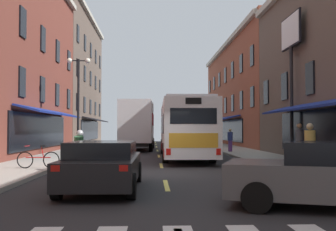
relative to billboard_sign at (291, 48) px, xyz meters
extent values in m
cube|color=#28282B|center=(-7.05, -5.58, -6.08)|extent=(34.80, 80.00, 0.10)
cube|color=#DBCC4C|center=(-7.05, -9.08, -6.03)|extent=(0.14, 2.40, 0.01)
cube|color=#DBCC4C|center=(-7.05, -2.58, -6.03)|extent=(0.14, 2.40, 0.01)
cube|color=#DBCC4C|center=(-7.05, 3.92, -6.03)|extent=(0.14, 2.40, 0.01)
cube|color=#DBCC4C|center=(-7.05, 10.42, -6.03)|extent=(0.14, 2.40, 0.01)
cube|color=#DBCC4C|center=(-7.05, 16.92, -6.03)|extent=(0.14, 2.40, 0.01)
cube|color=#DBCC4C|center=(-7.05, 23.42, -6.03)|extent=(0.14, 2.40, 0.01)
cube|color=#DBCC4C|center=(-7.05, 29.92, -6.03)|extent=(0.14, 2.40, 0.01)
cube|color=#A39E93|center=(-12.95, -5.58, -5.96)|extent=(3.00, 80.00, 0.14)
cube|color=#A39E93|center=(-1.15, -5.58, -5.96)|extent=(3.00, 80.00, 0.14)
cube|color=black|center=(-14.41, 4.42, -4.48)|extent=(0.10, 12.00, 2.10)
cube|color=navy|center=(-13.70, 4.42, -3.28)|extent=(1.38, 11.20, 0.44)
cube|color=black|center=(-14.41, 0.42, -1.83)|extent=(0.10, 1.00, 1.60)
cube|color=black|center=(-14.41, 4.42, -1.83)|extent=(0.10, 1.00, 1.60)
cube|color=black|center=(-14.41, 8.42, -1.83)|extent=(0.10, 1.00, 1.60)
cube|color=black|center=(-14.41, 12.42, -1.83)|extent=(0.10, 1.00, 1.60)
cube|color=black|center=(-14.41, 0.42, 1.37)|extent=(0.10, 1.00, 1.60)
cube|color=black|center=(-14.41, 4.42, 1.37)|extent=(0.10, 1.00, 1.60)
cube|color=black|center=(-14.41, 8.42, 1.37)|extent=(0.10, 1.00, 1.60)
cube|color=black|center=(-14.41, 12.42, 1.37)|extent=(0.10, 1.00, 1.60)
cube|color=brown|center=(-18.45, 24.42, 1.24)|extent=(8.00, 19.90, 14.54)
cube|color=#B2AD9E|center=(-14.35, 24.42, 8.16)|extent=(0.44, 19.40, 0.40)
cube|color=black|center=(-14.41, 24.42, -4.48)|extent=(0.10, 12.00, 2.10)
cube|color=black|center=(-13.70, 24.42, -3.28)|extent=(1.38, 11.20, 0.44)
cube|color=black|center=(-14.41, 16.42, -1.83)|extent=(0.10, 1.00, 1.60)
cube|color=black|center=(-14.41, 20.42, -1.83)|extent=(0.10, 1.00, 1.60)
cube|color=black|center=(-14.41, 24.42, -1.83)|extent=(0.10, 1.00, 1.60)
cube|color=black|center=(-14.41, 28.42, -1.83)|extent=(0.10, 1.00, 1.60)
cube|color=black|center=(-14.41, 32.42, -1.83)|extent=(0.10, 1.00, 1.60)
cube|color=black|center=(-14.41, 16.42, 1.37)|extent=(0.10, 1.00, 1.60)
cube|color=black|center=(-14.41, 20.42, 1.37)|extent=(0.10, 1.00, 1.60)
cube|color=black|center=(-14.41, 24.42, 1.37)|extent=(0.10, 1.00, 1.60)
cube|color=black|center=(-14.41, 28.42, 1.37)|extent=(0.10, 1.00, 1.60)
cube|color=black|center=(-14.41, 32.42, 1.37)|extent=(0.10, 1.00, 1.60)
cube|color=black|center=(-14.41, 16.42, 4.57)|extent=(0.10, 1.00, 1.60)
cube|color=black|center=(-14.41, 20.42, 4.57)|extent=(0.10, 1.00, 1.60)
cube|color=black|center=(-14.41, 24.42, 4.57)|extent=(0.10, 1.00, 1.60)
cube|color=black|center=(-14.41, 28.42, 4.57)|extent=(0.10, 1.00, 1.60)
cube|color=black|center=(-14.41, 32.42, 4.57)|extent=(0.10, 1.00, 1.60)
cube|color=navy|center=(-0.40, -5.58, -3.28)|extent=(1.38, 14.93, 0.44)
cube|color=black|center=(0.31, -1.77, -1.83)|extent=(0.10, 1.00, 1.60)
cube|color=black|center=(0.31, 2.04, -1.83)|extent=(0.10, 1.00, 1.60)
cube|color=black|center=(0.31, 5.85, -1.83)|extent=(0.10, 1.00, 1.60)
cube|color=brown|center=(4.35, 21.09, -0.63)|extent=(8.00, 26.57, 10.81)
cube|color=#B2AD9E|center=(0.25, 21.09, 4.43)|extent=(0.44, 26.07, 0.40)
cube|color=black|center=(0.31, 21.09, -4.48)|extent=(0.10, 16.00, 2.10)
cube|color=navy|center=(-0.40, 21.09, -3.28)|extent=(1.38, 14.93, 0.44)
cube|color=black|center=(0.31, 9.66, -1.83)|extent=(0.10, 1.00, 1.60)
cube|color=black|center=(0.31, 13.47, -1.83)|extent=(0.10, 1.00, 1.60)
cube|color=black|center=(0.31, 17.28, -1.83)|extent=(0.10, 1.00, 1.60)
cube|color=black|center=(0.31, 21.09, -1.83)|extent=(0.10, 1.00, 1.60)
cube|color=black|center=(0.31, 24.89, -1.83)|extent=(0.10, 1.00, 1.60)
cube|color=black|center=(0.31, 28.70, -1.83)|extent=(0.10, 1.00, 1.60)
cube|color=black|center=(0.31, 32.51, -1.83)|extent=(0.10, 1.00, 1.60)
cube|color=black|center=(0.31, 9.66, 1.37)|extent=(0.10, 1.00, 1.60)
cube|color=black|center=(0.31, 13.47, 1.37)|extent=(0.10, 1.00, 1.60)
cube|color=black|center=(0.31, 17.28, 1.37)|extent=(0.10, 1.00, 1.60)
cube|color=black|center=(0.31, 21.09, 1.37)|extent=(0.10, 1.00, 1.60)
cube|color=black|center=(0.31, 24.89, 1.37)|extent=(0.10, 1.00, 1.60)
cube|color=black|center=(0.31, 28.70, 1.37)|extent=(0.10, 1.00, 1.60)
cube|color=black|center=(0.31, 32.51, 1.37)|extent=(0.10, 1.00, 1.60)
cylinder|color=black|center=(0.00, 0.00, -2.88)|extent=(0.18, 0.18, 6.03)
cylinder|color=black|center=(0.00, 0.00, -5.77)|extent=(0.40, 0.40, 0.24)
cube|color=black|center=(0.00, 0.00, 0.94)|extent=(0.10, 2.80, 1.77)
cube|color=silver|center=(-0.06, 0.00, 0.94)|extent=(0.04, 2.64, 1.61)
cube|color=silver|center=(0.06, 0.00, 0.94)|extent=(0.04, 2.64, 1.61)
cube|color=white|center=(-5.60, 2.17, -4.29)|extent=(2.69, 11.84, 2.79)
cube|color=silver|center=(-5.60, 2.17, -2.83)|extent=(2.48, 10.64, 0.16)
cube|color=black|center=(-5.60, 2.47, -4.08)|extent=(2.70, 9.44, 0.96)
cube|color=maroon|center=(-5.60, 2.17, -5.43)|extent=(2.72, 11.44, 0.36)
cube|color=black|center=(-5.53, 8.04, -4.08)|extent=(2.25, 0.15, 1.10)
cube|color=black|center=(-5.67, -3.70, -3.77)|extent=(2.05, 0.14, 0.70)
cube|color=gold|center=(-5.67, -3.71, -4.84)|extent=(2.15, 0.13, 0.64)
cube|color=black|center=(-5.67, -3.71, -3.11)|extent=(0.70, 0.11, 0.28)
cube|color=red|center=(-6.77, -3.70, -5.33)|extent=(0.20, 0.08, 0.28)
cube|color=red|center=(-4.58, -3.73, -5.33)|extent=(0.20, 0.08, 0.28)
cylinder|color=black|center=(-6.73, 6.09, -5.53)|extent=(0.31, 1.00, 1.00)
cylinder|color=black|center=(-4.38, 6.06, -5.53)|extent=(0.31, 1.00, 1.00)
cylinder|color=black|center=(-6.82, -1.22, -5.53)|extent=(0.31, 1.00, 1.00)
cylinder|color=black|center=(-4.47, -1.25, -5.53)|extent=(0.31, 1.00, 1.00)
cube|color=#B21E19|center=(-8.52, 13.94, -4.48)|extent=(2.37, 2.38, 2.40)
cube|color=black|center=(-8.49, 15.06, -3.63)|extent=(2.00, 0.16, 0.80)
cube|color=silver|center=(-8.64, 9.88, -3.78)|extent=(2.56, 5.87, 3.11)
cube|color=maroon|center=(-7.42, 9.85, -3.62)|extent=(0.16, 3.48, 0.90)
cube|color=black|center=(-8.60, 11.04, -5.48)|extent=(2.12, 7.77, 0.24)
cylinder|color=black|center=(-9.62, 13.77, -5.58)|extent=(0.31, 0.91, 0.90)
cylinder|color=black|center=(-7.43, 13.71, -5.58)|extent=(0.31, 0.91, 0.90)
cylinder|color=black|center=(-9.76, 9.04, -5.58)|extent=(0.31, 0.91, 0.90)
cylinder|color=black|center=(-7.56, 8.98, -5.58)|extent=(0.31, 0.91, 0.90)
cube|color=#515154|center=(-3.60, -12.89, -5.43)|extent=(4.90, 3.24, 0.73)
cylinder|color=black|center=(-5.38, -13.22, -5.71)|extent=(0.68, 0.42, 0.64)
cylinder|color=black|center=(-4.80, -11.54, -5.71)|extent=(0.68, 0.42, 0.64)
cube|color=black|center=(-8.84, -9.91, -5.45)|extent=(1.92, 4.66, 0.68)
cube|color=black|center=(-8.85, -10.09, -4.91)|extent=(1.74, 2.52, 0.46)
cube|color=red|center=(-9.63, -12.20, -5.21)|extent=(0.20, 0.06, 0.14)
cube|color=red|center=(-8.12, -12.22, -5.21)|extent=(0.20, 0.06, 0.14)
cylinder|color=black|center=(-9.71, -8.28, -5.71)|extent=(0.23, 0.64, 0.64)
cylinder|color=black|center=(-7.94, -8.30, -5.71)|extent=(0.23, 0.64, 0.64)
cylinder|color=black|center=(-9.75, -11.52, -5.71)|extent=(0.23, 0.64, 0.64)
cylinder|color=black|center=(-7.98, -11.54, -5.71)|extent=(0.23, 0.64, 0.64)
cube|color=silver|center=(-8.41, 21.16, -5.44)|extent=(1.85, 4.38, 0.70)
cube|color=black|center=(-8.41, 20.98, -4.87)|extent=(1.67, 2.37, 0.50)
cube|color=red|center=(-9.16, 19.01, -5.19)|extent=(0.20, 0.06, 0.14)
cube|color=red|center=(-7.72, 18.99, -5.19)|extent=(0.20, 0.06, 0.14)
cylinder|color=black|center=(-9.24, 22.64, -5.71)|extent=(0.23, 0.64, 0.64)
cylinder|color=black|center=(-7.55, 22.62, -5.71)|extent=(0.23, 0.64, 0.64)
cylinder|color=black|center=(-9.28, 19.69, -5.71)|extent=(0.23, 0.64, 0.64)
cylinder|color=black|center=(-7.58, 19.67, -5.71)|extent=(0.23, 0.64, 0.64)
cylinder|color=black|center=(-10.14, -5.35, -5.72)|extent=(0.13, 0.62, 0.62)
cylinder|color=black|center=(-10.21, -6.80, -5.72)|extent=(0.15, 0.62, 0.62)
cylinder|color=#B2B2B7|center=(-10.14, -5.47, -5.42)|extent=(0.09, 0.33, 0.68)
ellipsoid|color=maroon|center=(-10.16, -5.89, -5.22)|extent=(0.35, 0.57, 0.28)
cube|color=black|center=(-10.18, -6.29, -5.29)|extent=(0.29, 0.57, 0.12)
cube|color=#B2B2B7|center=(-10.17, -6.07, -5.63)|extent=(0.26, 0.41, 0.30)
cylinder|color=#B2B2B7|center=(-10.15, -5.57, -5.01)|extent=(0.62, 0.07, 0.04)
cylinder|color=#33663F|center=(-10.18, -6.22, -4.90)|extent=(0.36, 0.47, 0.66)
sphere|color=#B2B2B7|center=(-10.17, -6.11, -4.50)|extent=(0.26, 0.26, 0.26)
cylinder|color=#33663F|center=(-10.36, -6.19, -5.63)|extent=(0.16, 0.37, 0.56)
cylinder|color=#33663F|center=(-10.00, -6.20, -5.63)|extent=(0.16, 0.37, 0.56)
torus|color=black|center=(-12.50, -5.09, -5.56)|extent=(0.67, 0.09, 0.66)
torus|color=black|center=(-11.45, -5.17, -5.56)|extent=(0.67, 0.09, 0.66)
cylinder|color=red|center=(-11.97, -5.13, -5.46)|extent=(1.00, 0.11, 0.04)
cylinder|color=red|center=(-11.79, -5.14, -5.28)|extent=(0.14, 0.05, 0.50)
cube|color=black|center=(-11.77, -5.14, -5.01)|extent=(0.21, 0.13, 0.06)
cylinder|color=red|center=(-12.42, -5.10, -5.01)|extent=(0.07, 0.48, 0.03)
cylinder|color=#66387F|center=(-2.06, -7.63, -5.47)|extent=(0.28, 0.28, 0.85)
cylinder|color=#B29947|center=(-2.06, -7.63, -4.72)|extent=(0.36, 0.36, 0.66)
sphere|color=tan|center=(-2.06, -7.63, -4.25)|extent=(0.23, 0.23, 0.23)
cube|color=black|center=(-1.91, -7.44, -4.68)|extent=(0.30, 0.28, 0.36)
cylinder|color=black|center=(-0.45, -2.30, -5.45)|extent=(0.28, 0.28, 0.88)
cylinder|color=#4C4C51|center=(-0.45, -2.30, -4.67)|extent=(0.36, 0.36, 0.68)
sphere|color=tan|center=(-0.45, -2.30, -4.19)|extent=(0.24, 0.24, 0.24)
cylinder|color=#66387F|center=(-2.06, 6.48, -5.51)|extent=(0.28, 0.28, 0.76)
cylinder|color=navy|center=(-2.06, 6.48, -4.84)|extent=(0.36, 0.36, 0.59)
sphere|color=tan|center=(-2.06, 6.48, -4.43)|extent=(0.21, 0.21, 0.21)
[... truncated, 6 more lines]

